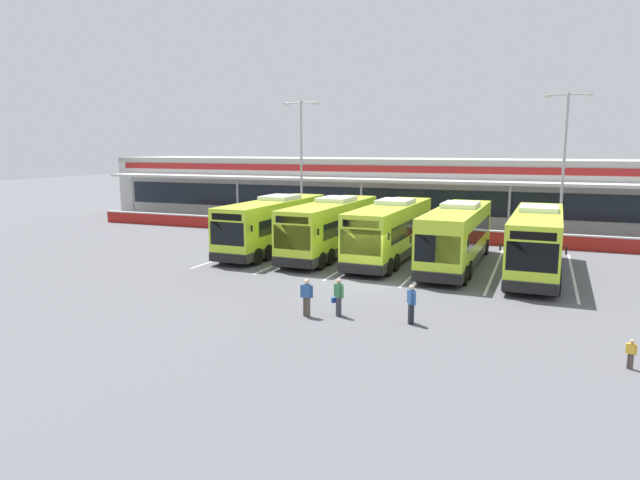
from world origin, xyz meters
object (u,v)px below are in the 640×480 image
coach_bus_left_centre (331,228)px  pedestrian_in_dark_coat (411,303)px  coach_bus_leftmost (274,225)px  coach_bus_centre (391,232)px  pedestrian_child (631,353)px  lamp_post_centre (564,158)px  coach_bus_rightmost (536,243)px  pedestrian_with_handbag (338,296)px  coach_bus_right_centre (457,237)px  pedestrian_near_bin (307,296)px  lamp_post_west (301,157)px

coach_bus_left_centre → pedestrian_in_dark_coat: 15.30m
coach_bus_leftmost → coach_bus_centre: size_ratio=1.00×
pedestrian_child → lamp_post_centre: (-1.66, 25.62, 5.75)m
coach_bus_rightmost → pedestrian_with_handbag: size_ratio=7.53×
coach_bus_leftmost → lamp_post_centre: bearing=30.4°
coach_bus_leftmost → pedestrian_with_handbag: (9.28, -12.74, -0.93)m
coach_bus_leftmost → pedestrian_in_dark_coat: 17.76m
coach_bus_centre → coach_bus_rightmost: same height
pedestrian_with_handbag → coach_bus_right_centre: bearing=75.4°
coach_bus_rightmost → lamp_post_centre: 12.77m
coach_bus_left_centre → pedestrian_with_handbag: size_ratio=7.53×
coach_bus_leftmost → coach_bus_right_centre: (12.46, -0.56, 0.00)m
coach_bus_right_centre → lamp_post_centre: (5.95, 11.38, 4.50)m
pedestrian_in_dark_coat → pedestrian_near_bin: same height
pedestrian_in_dark_coat → pedestrian_with_handbag: bearing=-178.8°
coach_bus_left_centre → pedestrian_in_dark_coat: size_ratio=7.53×
coach_bus_leftmost → pedestrian_with_handbag: 15.79m
coach_bus_centre → pedestrian_with_handbag: coach_bus_centre is taller
coach_bus_rightmost → lamp_post_centre: lamp_post_centre is taller
coach_bus_centre → lamp_post_west: lamp_post_west is taller
pedestrian_near_bin → coach_bus_leftmost: bearing=121.2°
coach_bus_right_centre → lamp_post_west: 19.26m
coach_bus_left_centre → lamp_post_centre: size_ratio=1.11×
pedestrian_near_bin → lamp_post_centre: size_ratio=0.15×
coach_bus_left_centre → coach_bus_rightmost: (12.79, -1.20, 0.00)m
coach_bus_rightmost → pedestrian_child: size_ratio=12.15×
coach_bus_left_centre → coach_bus_right_centre: same height
coach_bus_right_centre → lamp_post_west: lamp_post_west is taller
pedestrian_in_dark_coat → lamp_post_west: size_ratio=0.15×
pedestrian_in_dark_coat → lamp_post_centre: lamp_post_centre is taller
coach_bus_leftmost → pedestrian_in_dark_coat: (12.40, -12.68, -0.91)m
pedestrian_in_dark_coat → lamp_post_centre: bearing=75.7°
coach_bus_leftmost → lamp_post_centre: (18.41, 10.82, 4.50)m
coach_bus_rightmost → pedestrian_child: (3.14, -13.76, -1.24)m
coach_bus_left_centre → lamp_post_west: size_ratio=1.11×
coach_bus_rightmost → pedestrian_child: bearing=-77.2°
lamp_post_centre → coach_bus_rightmost: bearing=-97.1°
coach_bus_right_centre → lamp_post_centre: size_ratio=1.11×
pedestrian_near_bin → lamp_post_west: size_ratio=0.15×
pedestrian_in_dark_coat → coach_bus_centre: bearing=108.1°
coach_bus_leftmost → lamp_post_west: size_ratio=1.11×
coach_bus_left_centre → coach_bus_rightmost: 12.85m
coach_bus_centre → pedestrian_near_bin: 13.36m
lamp_post_centre → pedestrian_with_handbag: bearing=-111.2°
coach_bus_centre → pedestrian_in_dark_coat: coach_bus_centre is taller
pedestrian_in_dark_coat → pedestrian_child: pedestrian_in_dark_coat is taller
coach_bus_left_centre → lamp_post_west: (-6.67, 10.50, 4.50)m
coach_bus_left_centre → coach_bus_right_centre: (8.32, -0.72, 0.00)m
pedestrian_near_bin → lamp_post_west: 26.77m
coach_bus_centre → pedestrian_in_dark_coat: bearing=-71.9°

